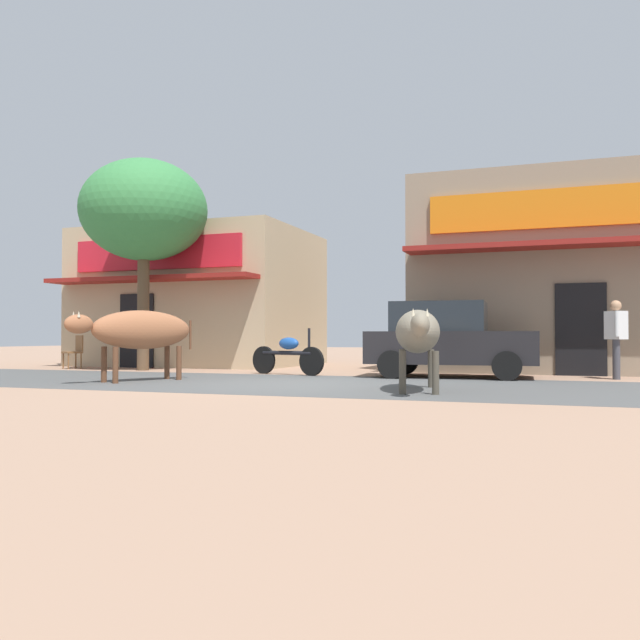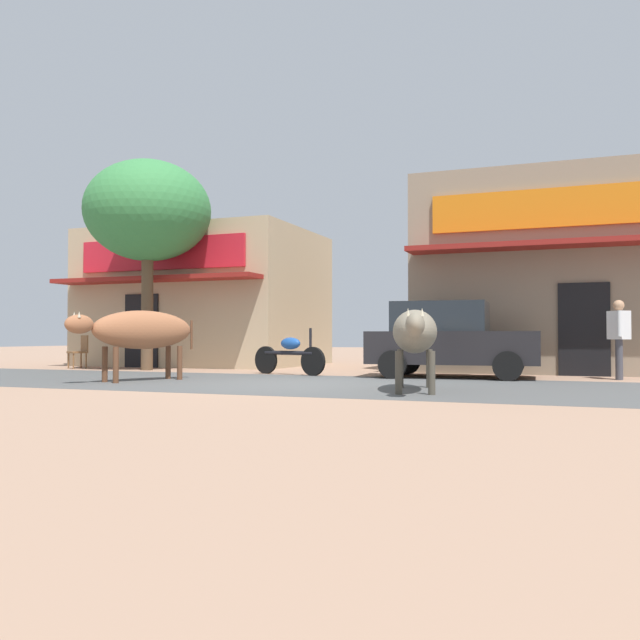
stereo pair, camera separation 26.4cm
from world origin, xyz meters
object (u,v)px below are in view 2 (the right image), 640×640
(parked_hatchback_car, at_px, (450,339))
(cow_near_brown, at_px, (140,331))
(roadside_tree, at_px, (148,212))
(parked_motorcycle, at_px, (290,354))
(pedestrian_by_shop, at_px, (619,333))
(cow_far_dark, at_px, (415,332))
(cafe_chair_by_doorway, at_px, (80,350))

(parked_hatchback_car, xyz_separation_m, cow_near_brown, (-5.55, -3.41, 0.17))
(roadside_tree, relative_size, parked_motorcycle, 2.75)
(pedestrian_by_shop, bearing_deg, cow_far_dark, -126.64)
(parked_hatchback_car, relative_size, cafe_chair_by_doorway, 4.01)
(cow_far_dark, height_order, pedestrian_by_shop, pedestrian_by_shop)
(parked_hatchback_car, height_order, cafe_chair_by_doorway, parked_hatchback_car)
(roadside_tree, distance_m, parked_hatchback_car, 8.72)
(cow_near_brown, relative_size, pedestrian_by_shop, 1.64)
(pedestrian_by_shop, height_order, cafe_chair_by_doorway, pedestrian_by_shop)
(roadside_tree, bearing_deg, pedestrian_by_shop, 0.75)
(parked_motorcycle, xyz_separation_m, pedestrian_by_shop, (7.05, 0.80, 0.49))
(roadside_tree, distance_m, parked_motorcycle, 5.79)
(roadside_tree, xyz_separation_m, parked_motorcycle, (4.39, -0.65, -3.72))
(roadside_tree, relative_size, cow_near_brown, 2.06)
(cafe_chair_by_doorway, bearing_deg, parked_hatchback_car, -2.59)
(cow_near_brown, bearing_deg, cafe_chair_by_doorway, 140.92)
(pedestrian_by_shop, bearing_deg, parked_hatchback_car, -171.84)
(parked_hatchback_car, bearing_deg, roadside_tree, 177.59)
(parked_hatchback_car, height_order, cow_near_brown, parked_hatchback_car)
(parked_motorcycle, relative_size, cow_near_brown, 0.75)
(cow_far_dark, xyz_separation_m, pedestrian_by_shop, (3.27, 4.39, 0.00))
(parked_hatchback_car, distance_m, pedestrian_by_shop, 3.44)
(parked_motorcycle, xyz_separation_m, cafe_chair_by_doorway, (-6.68, 0.78, 0.03))
(parked_motorcycle, bearing_deg, cow_near_brown, -121.55)
(cow_far_dark, bearing_deg, cow_near_brown, 175.03)
(parked_hatchback_car, bearing_deg, cow_far_dark, -88.03)
(parked_motorcycle, xyz_separation_m, cow_near_brown, (-1.90, -3.10, 0.53))
(roadside_tree, height_order, parked_hatchback_car, roadside_tree)
(parked_motorcycle, relative_size, pedestrian_by_shop, 1.23)
(roadside_tree, xyz_separation_m, pedestrian_by_shop, (11.44, 0.15, -3.23))
(roadside_tree, xyz_separation_m, cow_near_brown, (2.48, -3.75, -3.19))
(cow_far_dark, bearing_deg, cafe_chair_by_doorway, 157.32)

